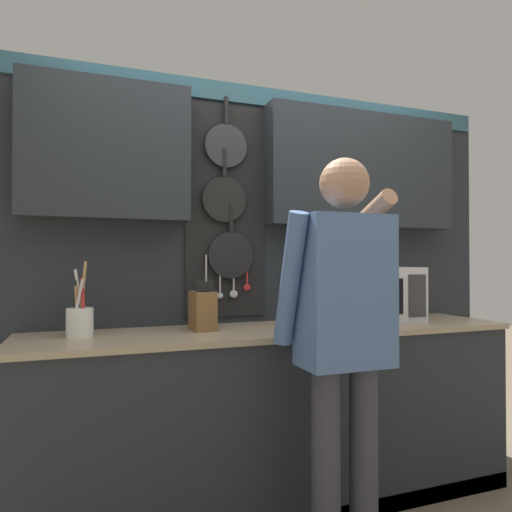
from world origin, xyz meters
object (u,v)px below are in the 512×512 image
microwave (370,294)px  utensil_crock (80,320)px  person (343,322)px  knife_block (203,310)px

microwave → utensil_crock: bearing=179.9°
microwave → person: (-0.54, -0.60, -0.06)m
knife_block → utensil_crock: (-0.59, 0.00, -0.02)m
knife_block → person: (0.46, -0.61, -0.01)m
knife_block → microwave: bearing=-0.0°
knife_block → utensil_crock: bearing=179.8°
microwave → knife_block: 1.00m
microwave → person: bearing=-131.9°
microwave → knife_block: (-1.00, 0.00, -0.06)m
utensil_crock → person: person is taller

